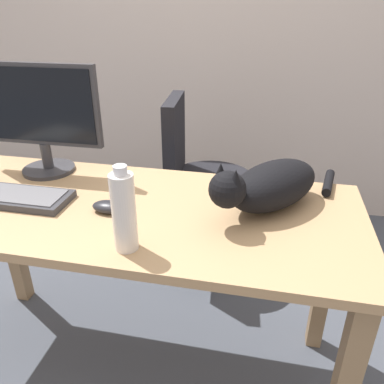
# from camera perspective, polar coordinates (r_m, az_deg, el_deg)

# --- Properties ---
(ground_plane) EXTENTS (8.00, 8.00, 0.00)m
(ground_plane) POSITION_cam_1_polar(r_m,az_deg,el_deg) (1.77, -7.51, -23.73)
(ground_plane) COLOR #474C56
(back_wall) EXTENTS (6.00, 0.04, 2.60)m
(back_wall) POSITION_cam_1_polar(r_m,az_deg,el_deg) (2.60, 2.52, 25.43)
(back_wall) COLOR beige
(back_wall) RESTS_ON ground_plane
(desk) EXTENTS (1.53, 0.64, 0.75)m
(desk) POSITION_cam_1_polar(r_m,az_deg,el_deg) (1.35, -9.11, -6.23)
(desk) COLOR tan
(desk) RESTS_ON ground_plane
(office_chair) EXTENTS (0.48, 0.48, 0.94)m
(office_chair) POSITION_cam_1_polar(r_m,az_deg,el_deg) (2.05, 1.33, -0.92)
(office_chair) COLOR black
(office_chair) RESTS_ON ground_plane
(monitor) EXTENTS (0.48, 0.20, 0.41)m
(monitor) POSITION_cam_1_polar(r_m,az_deg,el_deg) (1.56, -21.74, 10.55)
(monitor) COLOR #333338
(monitor) RESTS_ON desk
(keyboard) EXTENTS (0.44, 0.15, 0.03)m
(keyboard) POSITION_cam_1_polar(r_m,az_deg,el_deg) (1.45, -25.80, -0.52)
(keyboard) COLOR #333338
(keyboard) RESTS_ON desk
(cat) EXTENTS (0.41, 0.49, 0.20)m
(cat) POSITION_cam_1_polar(r_m,az_deg,el_deg) (1.25, 11.48, 0.99)
(cat) COLOR black
(cat) RESTS_ON desk
(computer_mouse) EXTENTS (0.11, 0.06, 0.04)m
(computer_mouse) POSITION_cam_1_polar(r_m,az_deg,el_deg) (1.26, -12.22, -2.15)
(computer_mouse) COLOR #232328
(computer_mouse) RESTS_ON desk
(water_bottle) EXTENTS (0.06, 0.06, 0.24)m
(water_bottle) POSITION_cam_1_polar(r_m,az_deg,el_deg) (1.02, -10.07, -2.89)
(water_bottle) COLOR silver
(water_bottle) RESTS_ON desk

